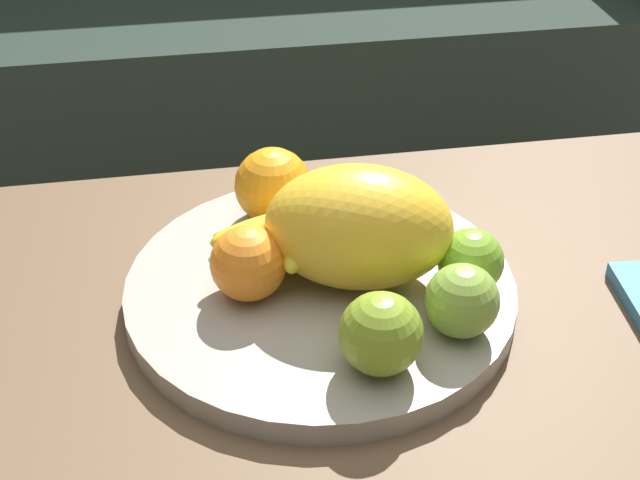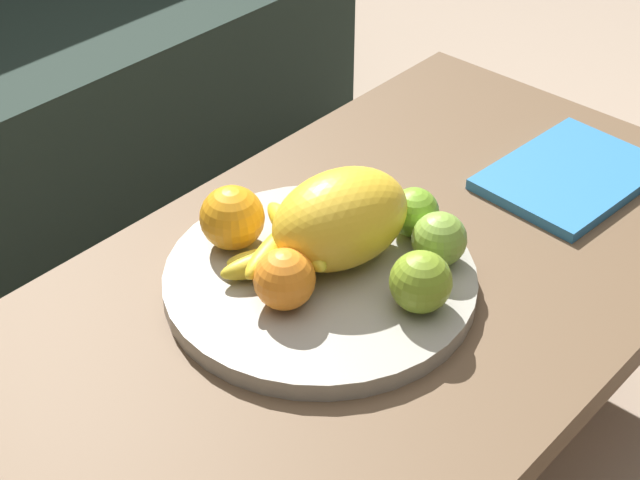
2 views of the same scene
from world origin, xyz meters
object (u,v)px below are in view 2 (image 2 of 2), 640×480
(apple_front, at_px, (421,282))
(apple_left, at_px, (415,213))
(magazine, at_px, (570,175))
(fruit_bowl, at_px, (320,280))
(orange_left, at_px, (232,218))
(apple_right, at_px, (439,239))
(orange_front, at_px, (284,279))
(banana_bunch, at_px, (286,249))
(melon_large_front, at_px, (341,219))
(coffee_table, at_px, (369,305))

(apple_front, height_order, apple_left, apple_front)
(apple_left, relative_size, magazine, 0.26)
(fruit_bowl, bearing_deg, orange_left, 104.23)
(apple_right, relative_size, magazine, 0.28)
(orange_front, relative_size, orange_left, 0.90)
(fruit_bowl, relative_size, orange_front, 5.25)
(apple_front, bearing_deg, banana_bunch, 108.25)
(fruit_bowl, distance_m, banana_bunch, 0.06)
(melon_large_front, relative_size, orange_left, 2.21)
(orange_front, relative_size, apple_right, 1.07)
(orange_front, relative_size, apple_front, 0.99)
(coffee_table, distance_m, apple_front, 0.14)
(magazine, bearing_deg, apple_front, -172.58)
(banana_bunch, bearing_deg, apple_right, -43.32)
(magazine, bearing_deg, melon_large_front, 168.58)
(coffee_table, distance_m, apple_left, 0.13)
(coffee_table, relative_size, melon_large_front, 6.26)
(melon_large_front, distance_m, apple_left, 0.11)
(orange_front, bearing_deg, apple_right, -24.98)
(fruit_bowl, bearing_deg, apple_left, -14.07)
(fruit_bowl, xyz_separation_m, apple_left, (0.14, -0.04, 0.04))
(coffee_table, distance_m, apple_right, 0.13)
(orange_front, xyz_separation_m, apple_front, (0.10, -0.12, 0.00))
(coffee_table, height_order, fruit_bowl, fruit_bowl)
(orange_front, bearing_deg, apple_left, -7.42)
(magazine, bearing_deg, apple_right, -178.16)
(apple_left, bearing_deg, banana_bunch, 156.66)
(orange_left, bearing_deg, apple_right, -55.96)
(orange_front, bearing_deg, fruit_bowl, 6.33)
(melon_large_front, height_order, banana_bunch, melon_large_front)
(orange_left, bearing_deg, apple_left, -42.20)
(magazine, bearing_deg, fruit_bowl, 169.91)
(orange_left, height_order, banana_bunch, orange_left)
(fruit_bowl, height_order, orange_front, orange_front)
(coffee_table, height_order, orange_left, orange_left)
(orange_left, distance_m, apple_front, 0.26)
(orange_left, bearing_deg, melon_large_front, -60.48)
(melon_large_front, bearing_deg, orange_front, -175.83)
(coffee_table, distance_m, orange_left, 0.21)
(apple_left, relative_size, banana_bunch, 0.42)
(coffee_table, xyz_separation_m, orange_left, (-0.09, 0.15, 0.11))
(apple_right, distance_m, magazine, 0.31)
(apple_right, bearing_deg, apple_left, 65.23)
(apple_left, distance_m, apple_right, 0.06)
(apple_front, xyz_separation_m, banana_bunch, (-0.05, 0.16, -0.01))
(melon_large_front, bearing_deg, fruit_bowl, -179.91)
(coffee_table, height_order, apple_right, apple_right)
(apple_front, bearing_deg, orange_left, 103.92)
(coffee_table, bearing_deg, orange_left, 119.15)
(orange_left, height_order, apple_right, orange_left)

